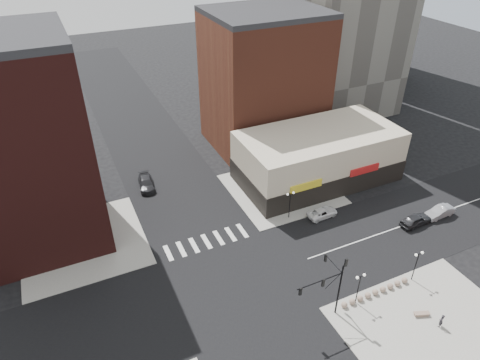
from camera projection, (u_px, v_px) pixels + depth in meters
ground at (233, 285)px, 48.84m from camera, size 240.00×240.00×0.00m
road_ew at (233, 285)px, 48.83m from camera, size 200.00×14.00×0.02m
road_ns at (233, 285)px, 48.83m from camera, size 14.00×200.00×0.02m
sidewalk_nw at (84, 243)px, 54.68m from camera, size 15.00×15.00×0.12m
sidewalk_ne at (281, 189)px, 64.88m from camera, size 15.00×15.00×0.12m
sidewalk_se at (431, 328)px, 43.83m from camera, size 18.00×14.00×0.12m
building_nw at (17, 152)px, 49.28m from camera, size 16.00×15.00×25.00m
building_ne_midrise at (264, 83)px, 71.80m from camera, size 18.00×15.00×22.00m
building_ne_row at (318, 160)px, 65.76m from camera, size 24.20×12.20×8.00m
traffic_signal at (331, 281)px, 42.72m from camera, size 5.59×3.09×7.77m
street_lamp_se_a at (360, 282)px, 44.84m from camera, size 1.22×0.32×4.16m
street_lamp_se_b at (418, 259)px, 47.65m from camera, size 1.22×0.32×4.16m
street_lamp_ne at (290, 199)px, 57.30m from camera, size 1.22×0.32×4.16m
bollard_row at (375, 292)px, 47.35m from camera, size 9.07×0.67×0.67m
white_suv at (322, 213)px, 59.08m from camera, size 4.52×2.28×1.23m
dark_sedan_east at (416, 220)px, 57.48m from camera, size 4.74×2.13×1.58m
silver_sedan at (440, 212)px, 59.02m from camera, size 4.55×1.71×1.48m
dark_sedan_north at (146, 183)px, 64.98m from camera, size 2.75×5.47×1.52m
pedestrian at (441, 321)px, 43.54m from camera, size 0.72×0.64×1.65m
stone_bench at (422, 314)px, 45.02m from camera, size 1.73×1.05×0.39m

